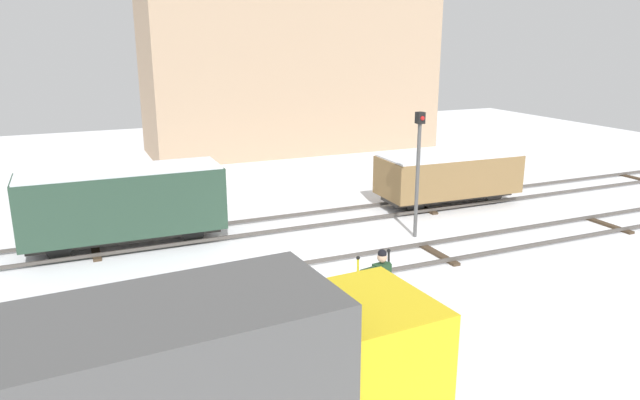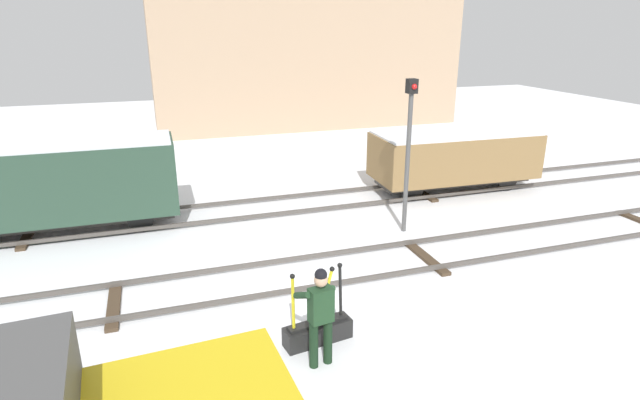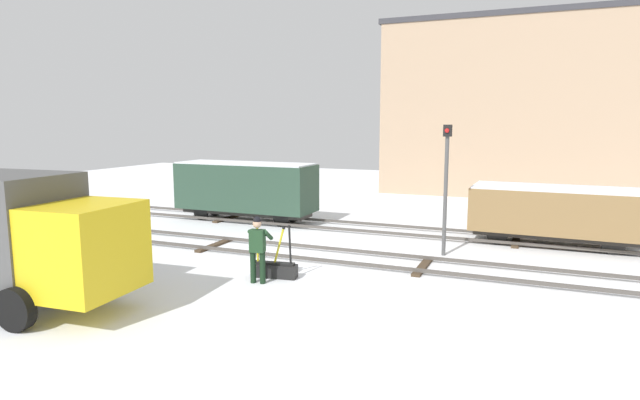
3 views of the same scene
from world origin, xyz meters
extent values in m
plane|color=white|center=(0.00, 0.00, 0.00)|extent=(60.00, 60.00, 0.00)
cube|color=#4C4742|center=(0.00, -0.72, 0.13)|extent=(44.00, 0.07, 0.10)
cube|color=#4C4742|center=(0.00, 0.72, 0.13)|extent=(44.00, 0.07, 0.10)
cube|color=#423323|center=(-3.52, 0.00, 0.04)|extent=(0.24, 1.94, 0.08)
cube|color=#423323|center=(3.52, 0.00, 0.04)|extent=(0.24, 1.94, 0.08)
cube|color=#423323|center=(10.56, 0.00, 0.04)|extent=(0.24, 1.94, 0.08)
cube|color=#4C4742|center=(0.00, 3.77, 0.13)|extent=(44.00, 0.07, 0.10)
cube|color=#4C4742|center=(0.00, 5.21, 0.13)|extent=(44.00, 0.07, 0.10)
cube|color=#423323|center=(-5.87, 4.49, 0.04)|extent=(0.24, 1.94, 0.08)
cube|color=#423323|center=(5.87, 4.49, 0.04)|extent=(0.24, 1.94, 0.08)
cube|color=#423323|center=(17.60, 4.49, 0.04)|extent=(0.24, 1.94, 0.08)
cube|color=black|center=(0.00, -2.42, 0.18)|extent=(1.28, 0.54, 0.36)
cube|color=black|center=(0.00, -2.42, 0.39)|extent=(1.13, 0.36, 0.06)
cylinder|color=yellow|center=(-0.46, -2.49, 0.88)|extent=(0.07, 0.06, 1.05)
sphere|color=black|center=(-0.46, -2.49, 1.41)|extent=(0.09, 0.09, 0.09)
cylinder|color=yellow|center=(0.14, -2.39, 0.87)|extent=(0.33, 0.10, 1.03)
sphere|color=black|center=(0.28, -2.37, 1.37)|extent=(0.09, 0.09, 0.09)
cylinder|color=black|center=(0.44, -2.35, 0.88)|extent=(0.10, 0.07, 1.05)
sphere|color=black|center=(0.42, -2.35, 1.41)|extent=(0.09, 0.09, 0.09)
cylinder|color=black|center=(-0.28, -3.06, 0.41)|extent=(0.15, 0.15, 0.83)
cylinder|color=black|center=(-0.02, -3.02, 0.41)|extent=(0.15, 0.15, 0.83)
cube|color=#1E3D23|center=(-0.15, -3.04, 1.12)|extent=(0.41, 0.29, 0.59)
sphere|color=tan|center=(-0.15, -3.04, 1.57)|extent=(0.22, 0.22, 0.22)
sphere|color=black|center=(-0.15, -3.04, 1.66)|extent=(0.20, 0.20, 0.20)
cylinder|color=#1E3D23|center=(-0.40, -2.83, 1.23)|extent=(0.19, 0.55, 0.36)
cylinder|color=#1E3D23|center=(0.02, -2.77, 1.23)|extent=(0.19, 0.55, 0.36)
cube|color=gold|center=(-2.41, -6.51, 1.50)|extent=(2.03, 2.22, 1.90)
cube|color=black|center=(-1.51, -6.45, 1.83)|extent=(0.16, 1.78, 0.76)
cube|color=#4C4C4C|center=(-5.50, -6.71, 1.78)|extent=(4.80, 2.50, 2.46)
cylinder|color=black|center=(-3.21, -5.44, 0.45)|extent=(0.91, 0.31, 0.90)
cylinder|color=#4C4C4C|center=(3.83, 1.74, 1.86)|extent=(0.12, 0.12, 3.72)
cube|color=black|center=(3.83, 1.74, 3.90)|extent=(0.24, 0.24, 0.36)
sphere|color=red|center=(3.83, 1.61, 3.90)|extent=(0.14, 0.14, 0.14)
cube|color=tan|center=(5.88, 18.25, 4.86)|extent=(16.19, 5.78, 9.71)
cube|color=#2D2B28|center=(7.04, 4.49, 0.40)|extent=(5.16, 1.49, 0.20)
cube|color=olive|center=(7.04, 4.49, 1.22)|extent=(5.45, 2.38, 1.44)
cube|color=silver|center=(7.04, 4.49, 1.97)|extent=(5.34, 2.29, 0.06)
cylinder|color=black|center=(5.27, 3.95, 0.35)|extent=(0.70, 0.12, 0.70)
cylinder|color=black|center=(5.31, 5.16, 0.35)|extent=(0.70, 0.12, 0.70)
cylinder|color=black|center=(8.77, 3.83, 0.35)|extent=(0.70, 0.12, 0.70)
cylinder|color=black|center=(8.81, 5.04, 0.35)|extent=(0.70, 0.12, 0.70)
cube|color=#2D2B28|center=(-4.92, 4.49, 0.40)|extent=(5.68, 1.20, 0.20)
cube|color=#284233|center=(-4.92, 4.49, 1.46)|extent=(5.99, 1.96, 1.92)
cube|color=silver|center=(-4.92, 4.49, 2.45)|extent=(5.87, 1.88, 0.06)
cylinder|color=black|center=(-6.87, 3.99, 0.35)|extent=(0.70, 0.11, 0.70)
cylinder|color=black|center=(-6.86, 5.04, 0.35)|extent=(0.70, 0.11, 0.70)
cylinder|color=black|center=(-2.99, 3.95, 0.35)|extent=(0.70, 0.11, 0.70)
cylinder|color=black|center=(-2.98, 5.00, 0.35)|extent=(0.70, 0.11, 0.70)
camera|label=1|loc=(-6.35, -13.74, 6.31)|focal=33.02mm
camera|label=2|loc=(-2.41, -9.83, 5.38)|focal=28.69mm
camera|label=3|loc=(6.36, -14.59, 4.12)|focal=29.41mm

